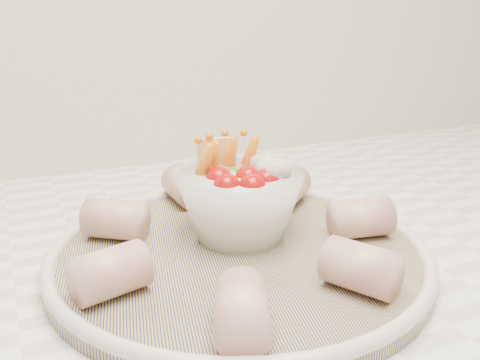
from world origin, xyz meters
name	(u,v)px	position (x,y,z in m)	size (l,w,h in m)	color
serving_platter	(239,253)	(0.07, 1.41, 0.93)	(0.39, 0.39, 0.02)	navy
veggie_bowl	(240,200)	(0.08, 1.44, 0.97)	(0.11, 0.11, 0.09)	white
cured_meat_rolls	(238,230)	(0.07, 1.41, 0.95)	(0.29, 0.31, 0.04)	#BD5D56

